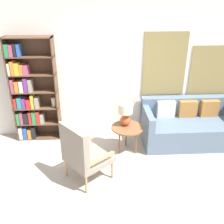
{
  "coord_description": "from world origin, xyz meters",
  "views": [
    {
      "loc": [
        -0.34,
        -2.81,
        2.71
      ],
      "look_at": [
        -0.11,
        1.06,
        0.9
      ],
      "focal_mm": 40.0,
      "sensor_mm": 36.0,
      "label": 1
    }
  ],
  "objects_px": {
    "bookshelf": "(29,95)",
    "side_table": "(127,129)",
    "couch": "(188,126)",
    "armchair": "(81,152)",
    "table_lamp": "(126,113)"
  },
  "relations": [
    {
      "from": "side_table",
      "to": "table_lamp",
      "type": "relative_size",
      "value": 1.39
    },
    {
      "from": "bookshelf",
      "to": "side_table",
      "type": "height_order",
      "value": "bookshelf"
    },
    {
      "from": "armchair",
      "to": "side_table",
      "type": "distance_m",
      "value": 1.14
    },
    {
      "from": "side_table",
      "to": "armchair",
      "type": "bearing_deg",
      "value": -134.96
    },
    {
      "from": "bookshelf",
      "to": "side_table",
      "type": "xyz_separation_m",
      "value": [
        1.87,
        -0.63,
        -0.48
      ]
    },
    {
      "from": "bookshelf",
      "to": "armchair",
      "type": "height_order",
      "value": "bookshelf"
    },
    {
      "from": "bookshelf",
      "to": "couch",
      "type": "bearing_deg",
      "value": -5.38
    },
    {
      "from": "armchair",
      "to": "bookshelf",
      "type": "bearing_deg",
      "value": 126.63
    },
    {
      "from": "bookshelf",
      "to": "couch",
      "type": "distance_m",
      "value": 3.23
    },
    {
      "from": "couch",
      "to": "table_lamp",
      "type": "bearing_deg",
      "value": -169.32
    },
    {
      "from": "couch",
      "to": "side_table",
      "type": "relative_size",
      "value": 3.09
    },
    {
      "from": "side_table",
      "to": "table_lamp",
      "type": "bearing_deg",
      "value": 111.36
    },
    {
      "from": "couch",
      "to": "side_table",
      "type": "xyz_separation_m",
      "value": [
        -1.28,
        -0.33,
        0.14
      ]
    },
    {
      "from": "bookshelf",
      "to": "table_lamp",
      "type": "distance_m",
      "value": 1.93
    },
    {
      "from": "side_table",
      "to": "table_lamp",
      "type": "xyz_separation_m",
      "value": [
        -0.03,
        0.09,
        0.29
      ]
    }
  ]
}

